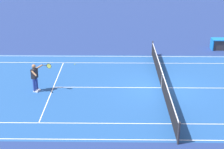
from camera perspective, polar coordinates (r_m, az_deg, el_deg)
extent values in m
plane|color=navy|center=(20.33, 8.28, -2.21)|extent=(60.00, 60.00, 0.00)
cube|color=#1E4C93|center=(20.33, 8.28, -2.20)|extent=(24.20, 11.40, 0.00)
cube|color=white|center=(25.39, 6.79, 3.01)|extent=(23.80, 0.05, 0.01)
cube|color=white|center=(15.56, 10.76, -10.71)|extent=(23.80, 0.05, 0.01)
cube|color=white|center=(24.09, 7.11, 1.91)|extent=(23.80, 0.05, 0.01)
cube|color=white|center=(16.72, 9.99, -8.11)|extent=(23.80, 0.05, 0.01)
cube|color=white|center=(20.49, -9.77, -2.09)|extent=(0.05, 8.22, 0.01)
cube|color=white|center=(20.33, 8.28, -2.19)|extent=(12.80, 0.05, 0.01)
cylinder|color=#2D2D33|center=(25.50, 6.78, 4.38)|extent=(0.10, 0.10, 1.08)
cylinder|color=#2D2D33|center=(15.03, 11.09, -9.63)|extent=(0.10, 0.10, 1.08)
cube|color=black|center=(20.15, 8.35, -1.07)|extent=(0.02, 11.60, 0.88)
cube|color=white|center=(19.95, 8.43, 0.27)|extent=(0.04, 11.60, 0.06)
cube|color=white|center=(20.15, 8.35, -1.07)|extent=(0.04, 0.06, 0.88)
cylinder|color=navy|center=(19.91, -12.87, -1.68)|extent=(0.15, 0.15, 0.74)
cube|color=white|center=(20.05, -12.63, -2.76)|extent=(0.30, 0.20, 0.09)
cylinder|color=navy|center=(20.09, -12.50, -1.42)|extent=(0.15, 0.15, 0.74)
cube|color=white|center=(20.23, -12.26, -2.50)|extent=(0.30, 0.20, 0.09)
cube|color=black|center=(19.75, -12.85, 0.17)|extent=(0.36, 0.44, 0.56)
sphere|color=#9E704C|center=(19.59, -12.95, 1.35)|extent=(0.23, 0.23, 0.23)
cylinder|color=#9E704C|center=(19.40, -12.90, 0.16)|extent=(0.37, 0.33, 0.26)
cylinder|color=#9E704C|center=(19.75, -12.06, 1.27)|extent=(0.42, 0.10, 0.30)
cylinder|color=#232326|center=(19.60, -11.22, 1.52)|extent=(0.27, 0.13, 0.04)
torus|color=#232326|center=(19.45, -10.49, 1.41)|extent=(0.30, 0.13, 0.31)
cylinder|color=#C6D84C|center=(19.45, -10.49, 1.41)|extent=(0.25, 0.10, 0.27)
sphere|color=#CCE01E|center=(23.77, -6.24, 1.73)|extent=(0.07, 0.07, 0.07)
cube|color=#2D2D33|center=(27.98, 17.54, 4.82)|extent=(1.10, 0.70, 0.80)
cube|color=blue|center=(27.86, 17.64, 5.64)|extent=(1.24, 0.84, 0.06)
cube|color=blue|center=(27.80, 16.36, 4.89)|extent=(0.06, 0.84, 0.84)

